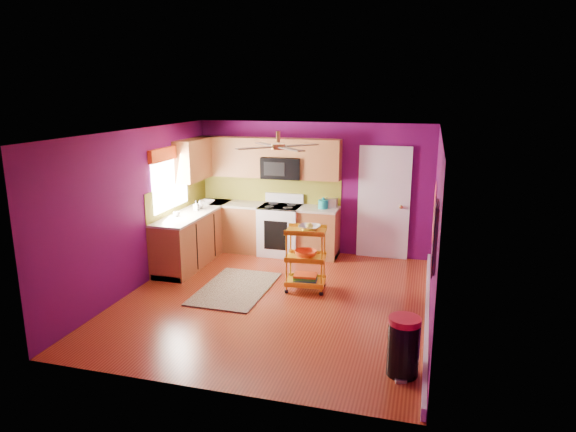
% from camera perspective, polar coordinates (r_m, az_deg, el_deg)
% --- Properties ---
extents(ground, '(5.00, 5.00, 0.00)m').
position_cam_1_polar(ground, '(7.86, -1.44, -9.21)').
color(ground, maroon).
rests_on(ground, ground).
extents(room_envelope, '(4.54, 5.04, 2.52)m').
position_cam_1_polar(room_envelope, '(7.36, -1.31, 2.54)').
color(room_envelope, '#570A4D').
rests_on(room_envelope, ground).
extents(lower_cabinets, '(2.81, 2.31, 0.94)m').
position_cam_1_polar(lower_cabinets, '(9.76, -5.92, -1.95)').
color(lower_cabinets, brown).
rests_on(lower_cabinets, ground).
extents(electric_range, '(0.76, 0.66, 1.13)m').
position_cam_1_polar(electric_range, '(9.82, -0.83, -1.48)').
color(electric_range, white).
rests_on(electric_range, ground).
extents(upper_cabinetry, '(2.80, 2.30, 1.26)m').
position_cam_1_polar(upper_cabinetry, '(9.77, -4.78, 6.28)').
color(upper_cabinetry, brown).
rests_on(upper_cabinetry, ground).
extents(left_window, '(0.08, 1.35, 1.08)m').
position_cam_1_polar(left_window, '(9.17, -12.98, 5.08)').
color(left_window, white).
rests_on(left_window, ground).
extents(panel_door, '(0.95, 0.11, 2.15)m').
position_cam_1_polar(panel_door, '(9.63, 10.58, 1.30)').
color(panel_door, white).
rests_on(panel_door, ground).
extents(right_wall_art, '(0.04, 2.74, 1.04)m').
position_cam_1_polar(right_wall_art, '(6.77, 15.96, -0.64)').
color(right_wall_art, black).
rests_on(right_wall_art, ground).
extents(ceiling_fan, '(1.01, 1.01, 0.26)m').
position_cam_1_polar(ceiling_fan, '(7.46, -1.09, 7.80)').
color(ceiling_fan, '#BF8C3F').
rests_on(ceiling_fan, ground).
extents(shag_rug, '(1.05, 1.68, 0.02)m').
position_cam_1_polar(shag_rug, '(8.26, -5.86, -8.01)').
color(shag_rug, black).
rests_on(shag_rug, ground).
extents(rolling_cart, '(0.65, 0.50, 1.10)m').
position_cam_1_polar(rolling_cart, '(8.00, 2.04, -4.46)').
color(rolling_cart, gold).
rests_on(rolling_cart, ground).
extents(trash_can, '(0.45, 0.45, 0.68)m').
position_cam_1_polar(trash_can, '(5.95, 12.70, -13.93)').
color(trash_can, black).
rests_on(trash_can, ground).
extents(teal_kettle, '(0.18, 0.18, 0.21)m').
position_cam_1_polar(teal_kettle, '(9.51, 3.92, 1.34)').
color(teal_kettle, '#16A59F').
rests_on(teal_kettle, lower_cabinets).
extents(toaster, '(0.22, 0.15, 0.18)m').
position_cam_1_polar(toaster, '(9.58, 4.82, 1.46)').
color(toaster, beige).
rests_on(toaster, lower_cabinets).
extents(soap_bottle_a, '(0.08, 0.09, 0.19)m').
position_cam_1_polar(soap_bottle_a, '(9.46, -10.17, 1.14)').
color(soap_bottle_a, '#EA3F72').
rests_on(soap_bottle_a, lower_cabinets).
extents(soap_bottle_b, '(0.12, 0.12, 0.16)m').
position_cam_1_polar(soap_bottle_b, '(9.61, -9.75, 1.27)').
color(soap_bottle_b, white).
rests_on(soap_bottle_b, lower_cabinets).
extents(counter_dish, '(0.29, 0.29, 0.07)m').
position_cam_1_polar(counter_dish, '(9.98, -9.02, 1.52)').
color(counter_dish, white).
rests_on(counter_dish, lower_cabinets).
extents(counter_cup, '(0.11, 0.11, 0.09)m').
position_cam_1_polar(counter_cup, '(9.10, -12.29, 0.23)').
color(counter_cup, white).
rests_on(counter_cup, lower_cabinets).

